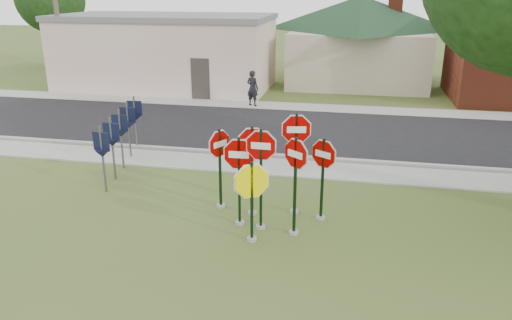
% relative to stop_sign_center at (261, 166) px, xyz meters
% --- Properties ---
extents(ground, '(120.00, 120.00, 0.00)m').
position_rel_stop_sign_center_xyz_m(ground, '(0.06, -1.09, -1.68)').
color(ground, '#3D5921').
rests_on(ground, ground).
extents(sidewalk_near, '(60.00, 1.60, 0.06)m').
position_rel_stop_sign_center_xyz_m(sidewalk_near, '(0.06, 4.41, -1.65)').
color(sidewalk_near, gray).
rests_on(sidewalk_near, ground).
extents(road, '(60.00, 7.00, 0.04)m').
position_rel_stop_sign_center_xyz_m(road, '(0.06, 8.91, -1.66)').
color(road, black).
rests_on(road, ground).
extents(sidewalk_far, '(60.00, 1.60, 0.06)m').
position_rel_stop_sign_center_xyz_m(sidewalk_far, '(0.06, 13.21, -1.65)').
color(sidewalk_far, gray).
rests_on(sidewalk_far, ground).
extents(curb, '(60.00, 0.20, 0.14)m').
position_rel_stop_sign_center_xyz_m(curb, '(0.06, 5.41, -1.61)').
color(curb, gray).
rests_on(curb, ground).
extents(stop_sign_center, '(1.03, 0.24, 2.70)m').
position_rel_stop_sign_center_xyz_m(stop_sign_center, '(0.00, 0.00, 0.00)').
color(stop_sign_center, gray).
rests_on(stop_sign_center, ground).
extents(stop_sign_yellow, '(1.04, 0.58, 2.10)m').
position_rel_stop_sign_center_xyz_m(stop_sign_yellow, '(-0.09, -0.66, -0.43)').
color(stop_sign_yellow, gray).
rests_on(stop_sign_yellow, ground).
extents(stop_sign_left, '(1.08, 0.24, 2.42)m').
position_rel_stop_sign_center_xyz_m(stop_sign_left, '(-0.57, 0.12, -0.19)').
color(stop_sign_left, gray).
rests_on(stop_sign_left, ground).
extents(stop_sign_right, '(0.81, 0.62, 2.58)m').
position_rel_stop_sign_center_xyz_m(stop_sign_right, '(0.85, -0.13, -0.09)').
color(stop_sign_right, gray).
rests_on(stop_sign_right, ground).
extents(stop_sign_back_right, '(1.03, 0.24, 2.85)m').
position_rel_stop_sign_center_xyz_m(stop_sign_back_right, '(0.71, 1.06, 0.12)').
color(stop_sign_back_right, gray).
rests_on(stop_sign_back_right, ground).
extents(stop_sign_back_left, '(0.96, 0.31, 2.53)m').
position_rel_stop_sign_center_xyz_m(stop_sign_back_left, '(-0.38, 0.76, -0.13)').
color(stop_sign_back_left, gray).
rests_on(stop_sign_back_left, ground).
extents(stop_sign_far_right, '(0.86, 0.55, 2.30)m').
position_rel_stop_sign_center_xyz_m(stop_sign_far_right, '(1.43, 0.83, -0.29)').
color(stop_sign_far_right, gray).
rests_on(stop_sign_far_right, ground).
extents(stop_sign_far_left, '(0.52, 0.89, 2.34)m').
position_rel_stop_sign_center_xyz_m(stop_sign_far_left, '(-1.32, 1.03, -0.26)').
color(stop_sign_far_left, gray).
rests_on(stop_sign_far_left, ground).
extents(route_sign_row, '(1.43, 4.63, 2.00)m').
position_rel_stop_sign_center_xyz_m(route_sign_row, '(-5.34, 3.41, -0.46)').
color(route_sign_row, '#59595E').
rests_on(route_sign_row, ground).
extents(building_stucco, '(12.20, 6.20, 4.20)m').
position_rel_stop_sign_center_xyz_m(building_stucco, '(-8.94, 16.91, 0.47)').
color(building_stucco, silver).
rests_on(building_stucco, ground).
extents(building_house, '(11.60, 11.60, 6.20)m').
position_rel_stop_sign_center_xyz_m(building_house, '(2.07, 20.91, 1.97)').
color(building_house, '#C0B398').
rests_on(building_house, ground).
extents(utility_pole_near, '(2.20, 0.26, 9.50)m').
position_rel_stop_sign_center_xyz_m(utility_pole_near, '(-13.94, 14.11, 3.29)').
color(utility_pole_near, brown).
rests_on(utility_pole_near, ground).
extents(pedestrian, '(0.75, 0.63, 1.76)m').
position_rel_stop_sign_center_xyz_m(pedestrian, '(-2.94, 12.96, -0.74)').
color(pedestrian, black).
rests_on(pedestrian, sidewalk_far).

